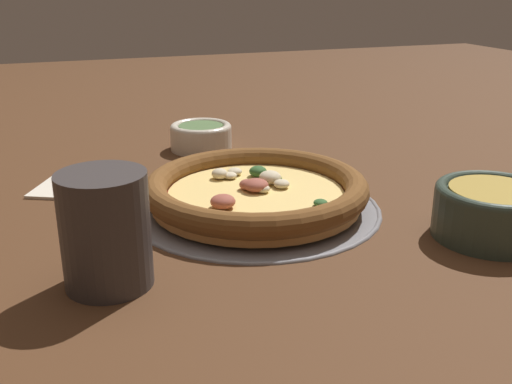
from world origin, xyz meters
TOP-DOWN VIEW (x-y plane):
  - ground_plane at (0.00, 0.00)m, footprint 3.00×3.00m
  - pizza_tray at (0.00, 0.00)m, footprint 0.31×0.31m
  - pizza at (0.00, -0.00)m, footprint 0.28×0.28m
  - bowl_near at (-0.22, 0.17)m, footprint 0.13×0.13m
  - bowl_far at (-0.01, -0.29)m, footprint 0.10×0.10m
  - drinking_cup at (0.20, 0.13)m, footprint 0.08×0.08m
  - napkin at (0.19, -0.17)m, footprint 0.16×0.17m
  - fork at (0.21, -0.19)m, footprint 0.13×0.15m

SIDE VIEW (x-z plane):
  - ground_plane at x=0.00m, z-range 0.00..0.00m
  - fork at x=0.21m, z-range 0.00..0.00m
  - pizza_tray at x=0.00m, z-range 0.00..0.01m
  - napkin at x=0.19m, z-range 0.00..0.01m
  - bowl_far at x=-0.01m, z-range 0.00..0.05m
  - pizza at x=0.00m, z-range 0.01..0.04m
  - bowl_near at x=-0.22m, z-range 0.00..0.06m
  - drinking_cup at x=0.20m, z-range 0.00..0.11m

